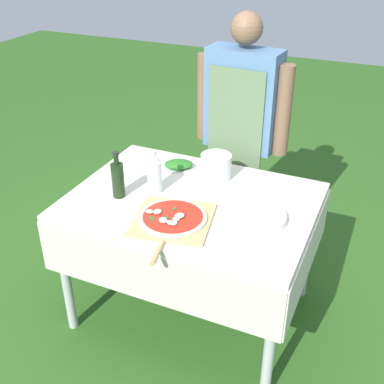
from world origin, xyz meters
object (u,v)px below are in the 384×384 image
object	(u,v)px
herb_container	(179,165)
plate_stack	(258,217)
oil_bottle	(118,179)
prep_table	(192,214)
mixing_tub	(216,166)
person_cook	(241,124)
water_bottle	(154,173)
pizza_on_peel	(172,219)

from	to	relation	value
herb_container	plate_stack	xyz separation A→B (m)	(0.57, -0.33, -0.01)
oil_bottle	plate_stack	size ratio (longest dim) A/B	0.91
prep_table	mixing_tub	bearing A→B (deg)	84.23
prep_table	oil_bottle	world-z (taller)	oil_bottle
herb_container	plate_stack	distance (m)	0.66
person_cook	water_bottle	world-z (taller)	person_cook
oil_bottle	mixing_tub	world-z (taller)	oil_bottle
prep_table	mixing_tub	xyz separation A→B (m)	(0.03, 0.26, 0.16)
mixing_tub	plate_stack	bearing A→B (deg)	-43.11
herb_container	mixing_tub	xyz separation A→B (m)	(0.23, -0.01, 0.04)
oil_bottle	water_bottle	bearing A→B (deg)	39.86
person_cook	pizza_on_peel	world-z (taller)	person_cook
person_cook	herb_container	xyz separation A→B (m)	(-0.24, -0.38, -0.15)
oil_bottle	person_cook	bearing A→B (deg)	63.63
water_bottle	mixing_tub	xyz separation A→B (m)	(0.24, 0.27, -0.04)
plate_stack	water_bottle	bearing A→B (deg)	174.99
person_cook	pizza_on_peel	xyz separation A→B (m)	(-0.03, -0.89, -0.16)
person_cook	herb_container	bearing A→B (deg)	62.41
herb_container	oil_bottle	bearing A→B (deg)	-110.22
person_cook	plate_stack	bearing A→B (deg)	119.90
pizza_on_peel	mixing_tub	bearing A→B (deg)	75.63
pizza_on_peel	herb_container	xyz separation A→B (m)	(-0.21, 0.51, 0.01)
person_cook	mixing_tub	distance (m)	0.41
pizza_on_peel	mixing_tub	world-z (taller)	mixing_tub
oil_bottle	plate_stack	distance (m)	0.73
prep_table	herb_container	xyz separation A→B (m)	(-0.21, 0.28, 0.12)
prep_table	water_bottle	bearing A→B (deg)	-178.55
prep_table	person_cook	bearing A→B (deg)	87.14
person_cook	herb_container	size ratio (longest dim) A/B	6.95
mixing_tub	pizza_on_peel	bearing A→B (deg)	-92.93
person_cook	mixing_tub	world-z (taller)	person_cook
prep_table	oil_bottle	size ratio (longest dim) A/B	5.00
herb_container	plate_stack	size ratio (longest dim) A/B	0.82
water_bottle	herb_container	bearing A→B (deg)	89.34
prep_table	plate_stack	distance (m)	0.39
pizza_on_peel	mixing_tub	size ratio (longest dim) A/B	3.26
pizza_on_peel	mixing_tub	distance (m)	0.50
oil_bottle	herb_container	bearing A→B (deg)	69.78
pizza_on_peel	person_cook	bearing A→B (deg)	76.54
prep_table	plate_stack	xyz separation A→B (m)	(0.37, -0.06, 0.11)
water_bottle	mixing_tub	size ratio (longest dim) A/B	1.38
water_bottle	mixing_tub	distance (m)	0.36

